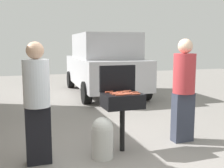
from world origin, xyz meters
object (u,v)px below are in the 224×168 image
hot_dog_0 (118,93)px  hot_dog_8 (127,94)px  person_left (37,99)px  hot_dog_3 (128,93)px  person_right (184,87)px  hot_dog_5 (127,91)px  hot_dog_12 (123,94)px  bbq_grill (122,103)px  parked_minivan (104,64)px  hot_dog_4 (136,94)px  hot_dog_10 (120,92)px  hot_dog_2 (114,93)px  hot_dog_9 (116,94)px  hot_dog_1 (125,92)px  hot_dog_7 (109,92)px  propane_tank (102,137)px  hot_dog_6 (120,95)px  hot_dog_11 (134,93)px

hot_dog_0 → hot_dog_8: same height
hot_dog_8 → person_left: (-1.30, 0.09, -0.01)m
hot_dog_3 → person_left: bearing=178.8°
hot_dog_3 → person_right: person_right is taller
hot_dog_5 → hot_dog_12: same height
bbq_grill → parked_minivan: (1.26, 5.02, 0.25)m
hot_dog_0 → hot_dog_4: same height
hot_dog_8 → person_right: 1.15m
hot_dog_10 → hot_dog_12: 0.20m
hot_dog_10 → bbq_grill: bearing=-83.8°
hot_dog_10 → person_right: size_ratio=0.07×
hot_dog_2 → person_right: bearing=2.5°
hot_dog_3 → person_right: size_ratio=0.07×
hot_dog_3 → hot_dog_9: bearing=178.7°
bbq_grill → hot_dog_1: bearing=24.2°
hot_dog_7 → hot_dog_12: bearing=-62.0°
hot_dog_5 → hot_dog_1: bearing=-128.6°
hot_dog_9 → propane_tank: size_ratio=0.21×
hot_dog_7 → hot_dog_8: same height
bbq_grill → hot_dog_10: (-0.01, 0.08, 0.16)m
hot_dog_3 → hot_dog_5: (0.06, 0.20, 0.00)m
hot_dog_3 → parked_minivan: (1.19, 5.09, 0.09)m
parked_minivan → hot_dog_4: bearing=80.3°
hot_dog_0 → hot_dog_12: size_ratio=1.00×
propane_tank → hot_dog_6: bearing=0.8°
hot_dog_5 → hot_dog_10: size_ratio=1.00×
hot_dog_9 → hot_dog_10: same height
hot_dog_6 → propane_tank: size_ratio=0.21×
hot_dog_5 → propane_tank: size_ratio=0.21×
hot_dog_0 → person_left: 1.19m
bbq_grill → hot_dog_0: hot_dog_0 is taller
hot_dog_8 → hot_dog_10: (-0.03, 0.22, 0.00)m
hot_dog_1 → hot_dog_11: bearing=-27.6°
hot_dog_8 → hot_dog_9: (-0.15, 0.07, 0.00)m
hot_dog_6 → hot_dog_8: 0.12m
propane_tank → hot_dog_0: bearing=24.4°
hot_dog_8 → parked_minivan: parked_minivan is taller
hot_dog_4 → person_left: bearing=175.5°
hot_dog_0 → propane_tank: (-0.29, -0.13, -0.61)m
hot_dog_6 → hot_dog_8: same height
bbq_grill → propane_tank: 0.61m
hot_dog_7 → hot_dog_9: size_ratio=1.00×
hot_dog_0 → hot_dog_11: (0.26, -0.01, 0.00)m
hot_dog_4 → hot_dog_10: bearing=124.0°
hot_dog_3 → bbq_grill: bearing=130.7°
bbq_grill → hot_dog_6: bearing=-122.4°
hot_dog_3 → propane_tank: hot_dog_3 is taller
propane_tank → person_left: person_left is taller
hot_dog_10 → hot_dog_3: bearing=-64.7°
propane_tank → parked_minivan: parked_minivan is taller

